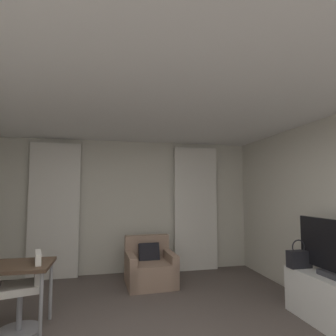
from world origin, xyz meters
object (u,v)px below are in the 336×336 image
(armchair, at_px, (150,268))
(handbag_primary, at_px, (299,258))
(tv_flatscreen, at_px, (333,250))
(desk_chair, at_px, (24,297))

(armchair, bearing_deg, handbag_primary, -40.44)
(tv_flatscreen, relative_size, handbag_primary, 2.94)
(tv_flatscreen, bearing_deg, handbag_primary, 104.39)
(tv_flatscreen, bearing_deg, desk_chair, 169.24)
(armchair, bearing_deg, desk_chair, -141.42)
(armchair, height_order, desk_chair, desk_chair)
(armchair, xyz_separation_m, tv_flatscreen, (1.90, -1.98, 0.63))
(armchair, distance_m, handbag_primary, 2.38)
(armchair, xyz_separation_m, handbag_primary, (1.78, -1.52, 0.43))
(desk_chair, height_order, handbag_primary, handbag_primary)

